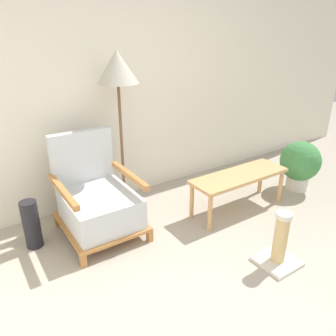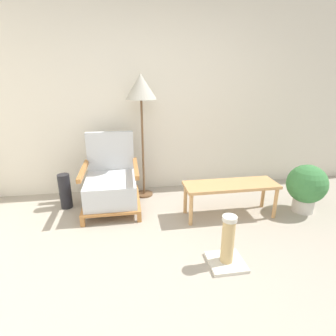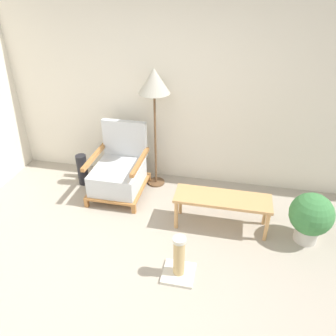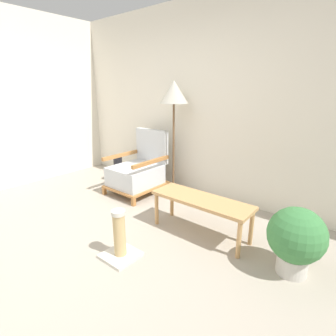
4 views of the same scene
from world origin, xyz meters
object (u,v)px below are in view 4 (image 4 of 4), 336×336
Objects in this scene: coffee_table at (201,203)px; vase at (118,169)px; armchair at (138,171)px; potted_plant at (296,238)px; scratching_post at (120,240)px; floor_lamp at (174,96)px.

coffee_table is 2.44× the size of vase.
coffee_table is (1.41, -0.43, 0.04)m from armchair.
armchair is 1.47m from coffee_table.
armchair is at bearing 168.61° from potted_plant.
armchair is 2.42m from potted_plant.
armchair reaches higher than potted_plant.
potted_plant is 1.55m from scratching_post.
potted_plant is at bearing -11.08° from vase.
floor_lamp is 1.60m from vase.
coffee_table is at bearing 67.13° from scratching_post.
scratching_post is at bearing -148.93° from potted_plant.
potted_plant is (2.96, -0.58, 0.12)m from vase.
floor_lamp reaches higher than potted_plant.
vase is (-0.59, 0.10, -0.10)m from armchair.
coffee_table is at bearing -15.01° from vase.
potted_plant is at bearing -22.40° from floor_lamp.
armchair is 1.54× the size of potted_plant.
armchair is 0.84× the size of coffee_table.
vase is (-2.00, 0.54, -0.14)m from coffee_table.
vase is at bearing -167.85° from floor_lamp.
coffee_table is at bearing -37.72° from floor_lamp.
armchair is at bearing 129.70° from scratching_post.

